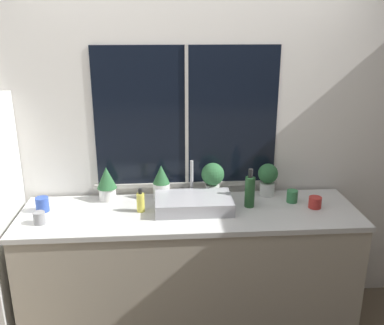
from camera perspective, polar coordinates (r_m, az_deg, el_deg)
wall_back at (r=3.15m, az=-0.75°, el=3.30°), size 8.00×0.09×2.70m
counter at (r=3.16m, az=-0.26°, el=-14.22°), size 2.31×0.65×0.94m
sink at (r=2.95m, az=0.22°, el=-5.39°), size 0.52×0.37×0.29m
potted_plant_far_left at (r=3.13m, az=-11.29°, el=-2.64°), size 0.14×0.14×0.25m
potted_plant_center_left at (r=3.10m, az=-4.11°, el=-2.59°), size 0.12×0.12×0.25m
potted_plant_center_right at (r=3.11m, az=2.78°, el=-1.96°), size 0.17×0.17×0.26m
potted_plant_far_right at (r=3.19m, az=10.07°, el=-2.01°), size 0.15×0.15×0.24m
soap_bottle at (r=2.92m, az=-6.87°, el=-5.24°), size 0.05×0.05×0.17m
bottle_tall at (r=2.99m, az=7.71°, el=-3.79°), size 0.07×0.07×0.28m
mug_blue at (r=3.09m, az=-19.33°, el=-5.29°), size 0.09×0.09×0.10m
mug_grey at (r=2.91m, az=-19.69°, el=-6.97°), size 0.08×0.08×0.08m
mug_red at (r=3.09m, az=16.08°, el=-5.13°), size 0.09×0.09×0.08m
mug_green at (r=3.14m, az=13.21°, el=-4.40°), size 0.08×0.08×0.09m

